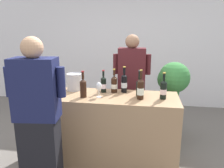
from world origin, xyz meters
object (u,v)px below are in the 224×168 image
wine_bottle_0 (48,80)px  potted_shrub (170,90)px  wine_bottle_1 (163,89)px  person_server (131,92)px  wine_bottle_2 (141,89)px  wine_bottle_6 (114,84)px  wine_bottle_7 (124,83)px  ice_bucket (74,82)px  wine_bottle_5 (83,87)px  wine_glass (99,87)px  wine_bottle_3 (139,87)px  wine_bottle_4 (103,84)px  person_guest (39,126)px

wine_bottle_0 → potted_shrub: size_ratio=0.29×
wine_bottle_0 → wine_bottle_1: size_ratio=1.15×
wine_bottle_0 → person_server: 1.24m
wine_bottle_2 → wine_bottle_6: (-0.35, 0.23, -0.01)m
wine_bottle_7 → wine_bottle_6: bearing=-167.2°
ice_bucket → person_server: size_ratio=0.13×
wine_bottle_5 → wine_glass: 0.19m
wine_bottle_2 → wine_glass: size_ratio=1.89×
wine_bottle_3 → wine_bottle_5: (-0.66, -0.14, 0.00)m
wine_bottle_1 → wine_bottle_5: bearing=-174.8°
wine_bottle_1 → wine_bottle_4: size_ratio=1.09×
wine_bottle_2 → wine_bottle_3: wine_bottle_2 is taller
wine_bottle_1 → wine_bottle_7: bearing=156.8°
wine_bottle_0 → potted_shrub: 1.88m
wine_bottle_0 → wine_bottle_6: 0.90m
wine_bottle_0 → wine_bottle_7: wine_bottle_0 is taller
wine_bottle_7 → person_guest: 1.18m
wine_bottle_6 → wine_glass: size_ratio=1.67×
wine_bottle_4 → wine_bottle_0: bearing=179.4°
wine_bottle_1 → wine_bottle_6: (-0.61, 0.18, -0.01)m
wine_bottle_2 → person_server: 0.82m
wine_bottle_4 → person_guest: (-0.48, -0.84, -0.23)m
wine_bottle_1 → potted_shrub: 1.00m
wine_bottle_2 → wine_bottle_7: size_ratio=1.03×
person_guest → wine_bottle_0: bearing=108.2°
wine_bottle_0 → wine_bottle_5: (0.57, -0.26, -0.01)m
wine_bottle_1 → wine_glass: 0.76m
wine_bottle_4 → ice_bucket: 0.41m
wine_bottle_3 → person_guest: person_guest is taller
ice_bucket → wine_bottle_3: bearing=-9.6°
ice_bucket → person_guest: bearing=-94.9°
wine_bottle_4 → person_server: size_ratio=0.17×
wine_bottle_4 → ice_bucket: bearing=174.9°
person_server → wine_bottle_4: bearing=-120.7°
wine_bottle_3 → wine_glass: 0.49m
wine_bottle_3 → wine_glass: wine_bottle_3 is taller
wine_bottle_2 → wine_bottle_5: size_ratio=1.09×
potted_shrub → wine_bottle_4: bearing=-139.8°
person_server → wine_bottle_3: bearing=-77.6°
ice_bucket → person_guest: person_guest is taller
wine_bottle_0 → person_server: bearing=26.3°
wine_bottle_5 → wine_bottle_7: bearing=32.5°
person_server → wine_bottle_0: bearing=-153.7°
wine_bottle_4 → wine_bottle_7: bearing=8.8°
ice_bucket → person_guest: (-0.08, -0.88, -0.24)m
wine_bottle_0 → wine_bottle_2: (1.25, -0.23, -0.01)m
wine_bottle_6 → person_server: person_server is taller
wine_bottle_6 → wine_bottle_5: bearing=-141.6°
wine_bottle_3 → potted_shrub: size_ratio=0.25×
wine_bottle_3 → person_guest: size_ratio=0.19×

